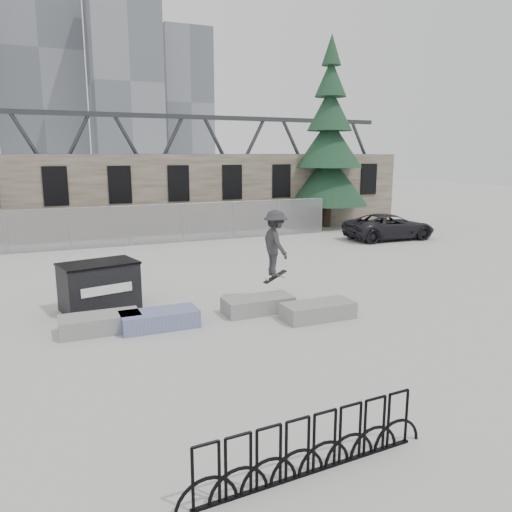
{
  "coord_description": "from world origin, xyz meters",
  "views": [
    {
      "loc": [
        -3.98,
        -12.5,
        4.45
      ],
      "look_at": [
        2.19,
        1.76,
        1.3
      ],
      "focal_mm": 35.0,
      "sensor_mm": 36.0,
      "label": 1
    }
  ],
  "objects_px": {
    "planter_far_left": "(100,323)",
    "planter_center_right": "(258,304)",
    "planter_offset": "(318,310)",
    "bike_rack": "(311,446)",
    "skateboarder": "(275,243)",
    "planter_center_left": "(159,319)",
    "spruce_tree": "(329,152)",
    "dumpster": "(99,286)",
    "suv": "(389,227)"
  },
  "relations": [
    {
      "from": "planter_far_left",
      "to": "spruce_tree",
      "type": "xyz_separation_m",
      "value": [
        15.44,
        14.28,
        4.38
      ]
    },
    {
      "from": "dumpster",
      "to": "skateboarder",
      "type": "distance_m",
      "value": 5.32
    },
    {
      "from": "spruce_tree",
      "to": "suv",
      "type": "height_order",
      "value": "spruce_tree"
    },
    {
      "from": "spruce_tree",
      "to": "bike_rack",
      "type": "bearing_deg",
      "value": -121.86
    },
    {
      "from": "dumpster",
      "to": "skateboarder",
      "type": "height_order",
      "value": "skateboarder"
    },
    {
      "from": "planter_center_right",
      "to": "spruce_tree",
      "type": "xyz_separation_m",
      "value": [
        11.08,
        14.42,
        4.38
      ]
    },
    {
      "from": "planter_far_left",
      "to": "bike_rack",
      "type": "xyz_separation_m",
      "value": [
        2.07,
        -7.23,
        0.19
      ]
    },
    {
      "from": "planter_center_right",
      "to": "spruce_tree",
      "type": "bearing_deg",
      "value": 52.46
    },
    {
      "from": "planter_center_left",
      "to": "spruce_tree",
      "type": "bearing_deg",
      "value": 46.21
    },
    {
      "from": "suv",
      "to": "planter_offset",
      "type": "bearing_deg",
      "value": 136.92
    },
    {
      "from": "planter_center_right",
      "to": "planter_offset",
      "type": "bearing_deg",
      "value": -41.61
    },
    {
      "from": "planter_center_right",
      "to": "skateboarder",
      "type": "distance_m",
      "value": 1.93
    },
    {
      "from": "planter_far_left",
      "to": "planter_center_left",
      "type": "distance_m",
      "value": 1.5
    },
    {
      "from": "planter_offset",
      "to": "planter_far_left",
      "type": "bearing_deg",
      "value": 167.18
    },
    {
      "from": "planter_far_left",
      "to": "planter_center_right",
      "type": "distance_m",
      "value": 4.36
    },
    {
      "from": "planter_far_left",
      "to": "bike_rack",
      "type": "height_order",
      "value": "bike_rack"
    },
    {
      "from": "planter_offset",
      "to": "spruce_tree",
      "type": "relative_size",
      "value": 0.17
    },
    {
      "from": "planter_offset",
      "to": "planter_center_left",
      "type": "bearing_deg",
      "value": 166.58
    },
    {
      "from": "planter_far_left",
      "to": "planter_offset",
      "type": "distance_m",
      "value": 5.81
    },
    {
      "from": "planter_offset",
      "to": "suv",
      "type": "relative_size",
      "value": 0.4
    },
    {
      "from": "spruce_tree",
      "to": "dumpster",
      "type": "bearing_deg",
      "value": -141.06
    },
    {
      "from": "planter_center_left",
      "to": "spruce_tree",
      "type": "xyz_separation_m",
      "value": [
        13.97,
        14.57,
        4.38
      ]
    },
    {
      "from": "planter_center_right",
      "to": "planter_center_left",
      "type": "bearing_deg",
      "value": -176.89
    },
    {
      "from": "planter_center_left",
      "to": "skateboarder",
      "type": "distance_m",
      "value": 4.15
    },
    {
      "from": "dumpster",
      "to": "bike_rack",
      "type": "relative_size",
      "value": 0.59
    },
    {
      "from": "planter_center_left",
      "to": "suv",
      "type": "xyz_separation_m",
      "value": [
        14.49,
        9.04,
        0.44
      ]
    },
    {
      "from": "planter_center_right",
      "to": "dumpster",
      "type": "height_order",
      "value": "dumpster"
    },
    {
      "from": "planter_far_left",
      "to": "skateboarder",
      "type": "relative_size",
      "value": 0.91
    },
    {
      "from": "suv",
      "to": "skateboarder",
      "type": "bearing_deg",
      "value": 130.07
    },
    {
      "from": "dumpster",
      "to": "planter_center_left",
      "type": "bearing_deg",
      "value": -74.47
    },
    {
      "from": "planter_center_left",
      "to": "planter_offset",
      "type": "relative_size",
      "value": 1.0
    },
    {
      "from": "spruce_tree",
      "to": "skateboarder",
      "type": "xyz_separation_m",
      "value": [
        -10.23,
        -13.76,
        -2.77
      ]
    },
    {
      "from": "dumpster",
      "to": "spruce_tree",
      "type": "xyz_separation_m",
      "value": [
        15.21,
        12.29,
        3.92
      ]
    },
    {
      "from": "planter_center_right",
      "to": "bike_rack",
      "type": "distance_m",
      "value": 7.46
    },
    {
      "from": "planter_offset",
      "to": "bike_rack",
      "type": "distance_m",
      "value": 6.94
    },
    {
      "from": "planter_center_left",
      "to": "dumpster",
      "type": "distance_m",
      "value": 2.64
    },
    {
      "from": "planter_offset",
      "to": "skateboarder",
      "type": "distance_m",
      "value": 2.46
    },
    {
      "from": "spruce_tree",
      "to": "planter_far_left",
      "type": "bearing_deg",
      "value": -137.22
    },
    {
      "from": "bike_rack",
      "to": "spruce_tree",
      "type": "height_order",
      "value": "spruce_tree"
    },
    {
      "from": "planter_offset",
      "to": "bike_rack",
      "type": "bearing_deg",
      "value": -121.21
    },
    {
      "from": "planter_far_left",
      "to": "spruce_tree",
      "type": "relative_size",
      "value": 0.17
    },
    {
      "from": "dumpster",
      "to": "spruce_tree",
      "type": "height_order",
      "value": "spruce_tree"
    },
    {
      "from": "planter_center_left",
      "to": "skateboarder",
      "type": "xyz_separation_m",
      "value": [
        3.74,
        0.81,
        1.61
      ]
    },
    {
      "from": "planter_far_left",
      "to": "planter_center_right",
      "type": "relative_size",
      "value": 1.0
    },
    {
      "from": "planter_far_left",
      "to": "spruce_tree",
      "type": "distance_m",
      "value": 21.48
    },
    {
      "from": "planter_center_left",
      "to": "spruce_tree",
      "type": "height_order",
      "value": "spruce_tree"
    },
    {
      "from": "planter_offset",
      "to": "bike_rack",
      "type": "xyz_separation_m",
      "value": [
        -3.6,
        -5.94,
        0.19
      ]
    },
    {
      "from": "spruce_tree",
      "to": "suv",
      "type": "distance_m",
      "value": 6.81
    },
    {
      "from": "planter_offset",
      "to": "bike_rack",
      "type": "height_order",
      "value": "bike_rack"
    },
    {
      "from": "bike_rack",
      "to": "planter_center_left",
      "type": "bearing_deg",
      "value": 94.96
    }
  ]
}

